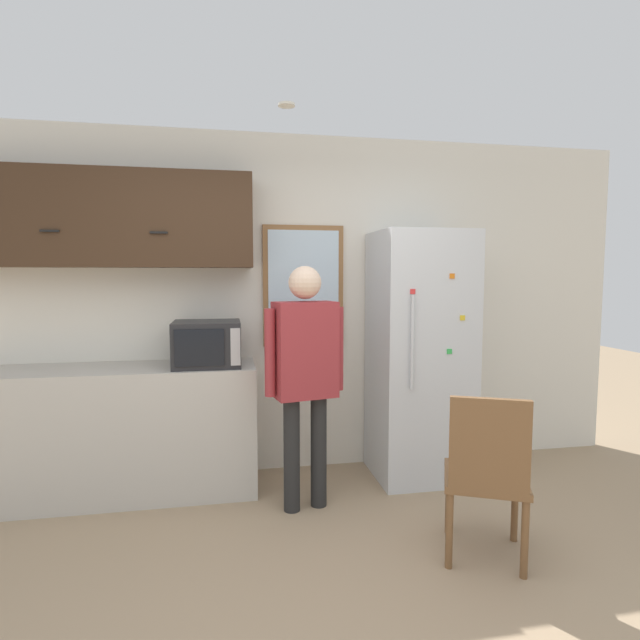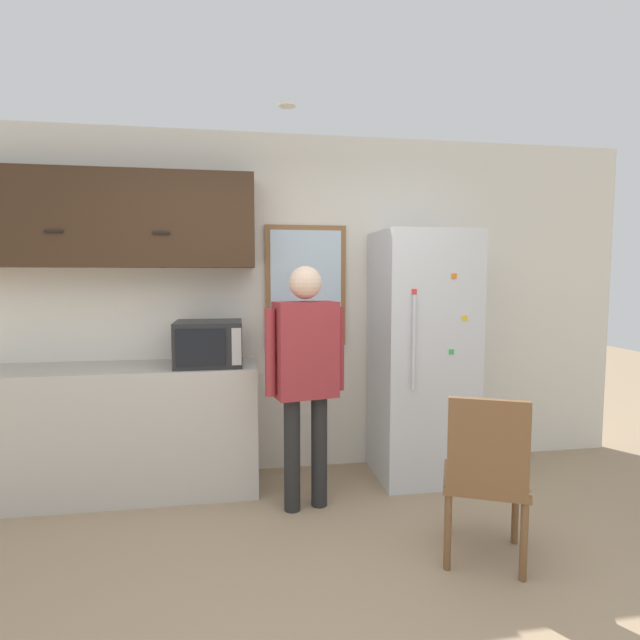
{
  "view_description": "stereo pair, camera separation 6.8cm",
  "coord_description": "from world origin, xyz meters",
  "views": [
    {
      "loc": [
        -0.38,
        -1.99,
        1.58
      ],
      "look_at": [
        0.2,
        1.1,
        1.31
      ],
      "focal_mm": 28.0,
      "sensor_mm": 36.0,
      "label": 1
    },
    {
      "loc": [
        -0.31,
        -2.0,
        1.58
      ],
      "look_at": [
        0.2,
        1.1,
        1.31
      ],
      "focal_mm": 28.0,
      "sensor_mm": 36.0,
      "label": 2
    }
  ],
  "objects": [
    {
      "name": "counter",
      "position": [
        -1.19,
        1.72,
        0.47
      ],
      "size": [
        2.02,
        0.58,
        0.93
      ],
      "color": "#BCB7AD",
      "rests_on": "ground_plane"
    },
    {
      "name": "chair",
      "position": [
        1.01,
        0.44,
        0.52
      ],
      "size": [
        0.59,
        0.59,
        0.95
      ],
      "rotation": [
        0.0,
        0.0,
        2.71
      ],
      "color": "brown",
      "rests_on": "ground_plane"
    },
    {
      "name": "ceiling_light",
      "position": [
        0.02,
        1.3,
        2.68
      ],
      "size": [
        0.11,
        0.11,
        0.01
      ],
      "color": "white"
    },
    {
      "name": "person",
      "position": [
        0.13,
        1.27,
        1.0
      ],
      "size": [
        0.55,
        0.3,
        1.65
      ],
      "rotation": [
        0.0,
        0.0,
        0.2
      ],
      "color": "black",
      "rests_on": "ground_plane"
    },
    {
      "name": "back_wall",
      "position": [
        0.0,
        2.04,
        1.35
      ],
      "size": [
        6.0,
        0.06,
        2.7
      ],
      "color": "silver",
      "rests_on": "ground_plane"
    },
    {
      "name": "refrigerator",
      "position": [
        1.1,
        1.67,
        0.96
      ],
      "size": [
        0.71,
        0.68,
        1.93
      ],
      "color": "silver",
      "rests_on": "ground_plane"
    },
    {
      "name": "window",
      "position": [
        0.23,
        2.0,
        1.5
      ],
      "size": [
        0.65,
        0.05,
        0.97
      ],
      "color": "olive"
    },
    {
      "name": "upper_cabinets",
      "position": [
        -1.19,
        1.85,
        1.99
      ],
      "size": [
        2.02,
        0.33,
        0.69
      ],
      "color": "#3D2819"
    },
    {
      "name": "microwave",
      "position": [
        -0.52,
        1.68,
        1.1
      ],
      "size": [
        0.47,
        0.43,
        0.32
      ],
      "color": "#232326",
      "rests_on": "counter"
    }
  ]
}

